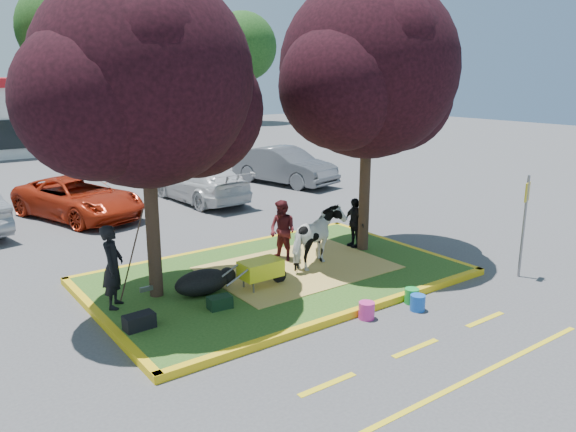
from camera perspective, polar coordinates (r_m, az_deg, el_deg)
ground at (r=13.15m, az=-1.10°, el=-6.43°), size 90.00×90.00×0.00m
median_island at (r=13.12m, az=-1.10°, el=-6.13°), size 8.00×5.00×0.15m
curb_near at (r=11.26m, az=6.57°, el=-9.79°), size 8.30×0.16×0.15m
curb_far at (r=15.19m, az=-6.71°, el=-3.35°), size 8.30×0.16×0.15m
curb_left at (r=11.46m, az=-18.32°, el=-10.02°), size 0.16×5.30×0.15m
curb_right at (r=15.69m, az=11.20°, el=-2.95°), size 0.16×5.30×0.15m
straw_bedding at (r=13.43m, az=1.00°, el=-5.28°), size 4.20×3.00×0.01m
tree_purple_left at (r=11.30m, az=-14.27°, el=12.39°), size 5.06×4.20×6.51m
tree_purple_right at (r=14.30m, az=8.29°, el=13.78°), size 5.30×4.40×6.82m
fire_lane_stripe_a at (r=9.03m, az=4.04°, el=-16.71°), size 1.10×0.12×0.01m
fire_lane_stripe_b at (r=10.28m, az=12.83°, el=-12.96°), size 1.10×0.12×0.01m
fire_lane_stripe_c at (r=11.75m, az=19.38°, el=-9.88°), size 1.10×0.12×0.01m
fire_lane_long at (r=9.65m, az=18.36°, el=-15.29°), size 6.00×0.10×0.01m
retail_building at (r=39.20m, az=-23.05°, el=9.65°), size 20.40×8.40×4.40m
cow at (r=13.32m, az=3.04°, el=-2.27°), size 1.85×1.37×1.42m
calf at (r=11.94m, az=-8.73°, el=-6.68°), size 1.39×1.13×0.52m
handler at (r=11.52m, az=-17.38°, el=-4.92°), size 0.67×0.73×1.68m
visitor_a at (r=13.74m, az=-0.57°, el=-1.52°), size 0.73×0.85×1.52m
visitor_b at (r=14.96m, az=6.75°, el=-0.67°), size 0.39×0.81×1.33m
wheelbarrow at (r=12.12m, az=-2.75°, el=-5.39°), size 1.63×0.55×0.61m
gear_bag_dark at (r=10.68m, az=-14.87°, el=-10.32°), size 0.56×0.33×0.28m
gear_bag_green at (r=11.26m, az=-6.95°, el=-8.70°), size 0.49×0.33×0.25m
sign_post at (r=13.99m, az=22.93°, el=0.07°), size 0.33×0.14×2.42m
bucket_green at (r=12.06m, az=12.45°, el=-7.94°), size 0.30×0.30×0.32m
bucket_pink at (r=11.18m, az=7.98°, el=-9.49°), size 0.42×0.42×0.34m
bucket_blue at (r=11.74m, az=13.03°, el=-8.58°), size 0.40×0.40×0.33m
car_red at (r=19.69m, az=-20.51°, el=1.73°), size 3.69×5.35×1.36m
car_white at (r=21.13m, az=-8.86°, el=3.31°), size 2.17×4.86×1.38m
car_grey at (r=24.26m, az=-0.36°, el=5.12°), size 2.73×5.06×1.58m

